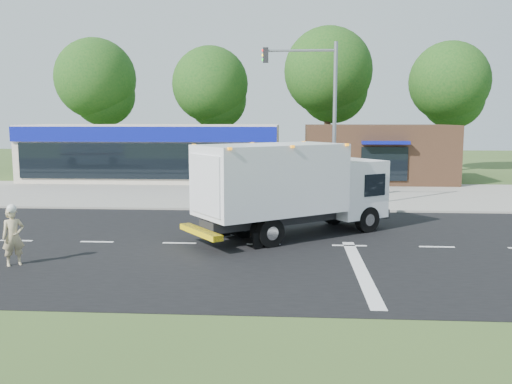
% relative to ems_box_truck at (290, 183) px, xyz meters
% --- Properties ---
extents(ground, '(120.00, 120.00, 0.00)m').
position_rel_ems_box_truck_xyz_m(ground, '(-0.93, -1.45, -2.02)').
color(ground, '#385123').
rests_on(ground, ground).
extents(road_asphalt, '(60.00, 14.00, 0.02)m').
position_rel_ems_box_truck_xyz_m(road_asphalt, '(-0.93, -1.45, -2.02)').
color(road_asphalt, black).
rests_on(road_asphalt, ground).
extents(sidewalk, '(60.00, 2.40, 0.12)m').
position_rel_ems_box_truck_xyz_m(sidewalk, '(-0.93, 6.75, -1.96)').
color(sidewalk, gray).
rests_on(sidewalk, ground).
extents(parking_apron, '(60.00, 9.00, 0.02)m').
position_rel_ems_box_truck_xyz_m(parking_apron, '(-0.93, 12.55, -2.01)').
color(parking_apron, gray).
rests_on(parking_apron, ground).
extents(lane_markings, '(55.20, 7.00, 0.01)m').
position_rel_ems_box_truck_xyz_m(lane_markings, '(0.43, -2.80, -2.01)').
color(lane_markings, silver).
rests_on(lane_markings, road_asphalt).
extents(ems_box_truck, '(7.84, 6.61, 3.51)m').
position_rel_ems_box_truck_xyz_m(ems_box_truck, '(0.00, 0.00, 0.00)').
color(ems_box_truck, black).
rests_on(ems_box_truck, ground).
extents(emergency_worker, '(0.77, 0.74, 1.88)m').
position_rel_ems_box_truck_xyz_m(emergency_worker, '(-8.30, -4.66, -1.10)').
color(emergency_worker, tan).
rests_on(emergency_worker, ground).
extents(retail_strip_mall, '(18.00, 6.20, 4.00)m').
position_rel_ems_box_truck_xyz_m(retail_strip_mall, '(-9.93, 18.48, -0.01)').
color(retail_strip_mall, '#BEB39E').
rests_on(retail_strip_mall, ground).
extents(brown_storefront, '(10.00, 6.70, 4.00)m').
position_rel_ems_box_truck_xyz_m(brown_storefront, '(6.07, 18.53, -0.02)').
color(brown_storefront, '#382316').
rests_on(brown_storefront, ground).
extents(traffic_signal_pole, '(3.51, 0.25, 8.00)m').
position_rel_ems_box_truck_xyz_m(traffic_signal_pole, '(1.43, 6.15, 2.90)').
color(traffic_signal_pole, gray).
rests_on(traffic_signal_pole, ground).
extents(background_trees, '(36.77, 7.39, 12.10)m').
position_rel_ems_box_truck_xyz_m(background_trees, '(-1.77, 26.71, 5.36)').
color(background_trees, '#332114').
rests_on(background_trees, ground).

